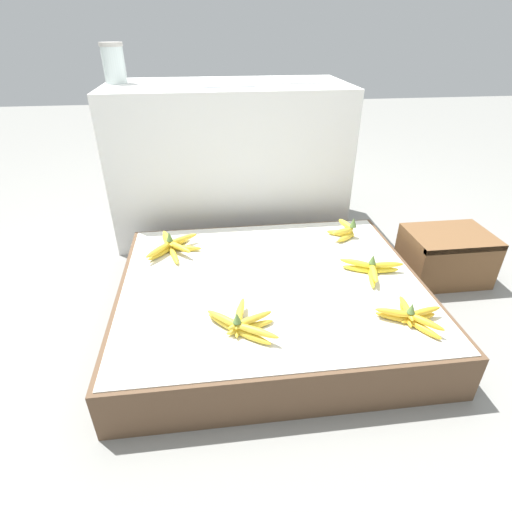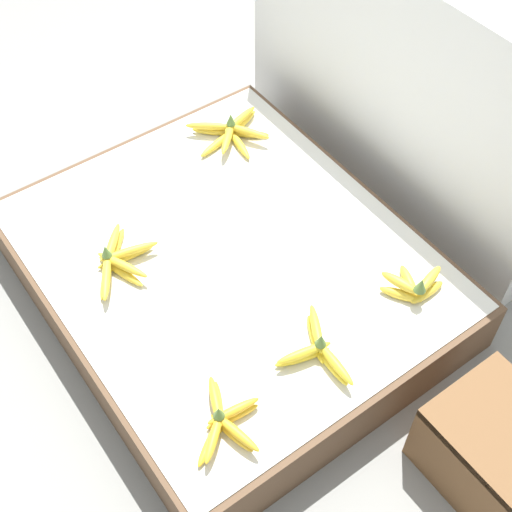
{
  "view_description": "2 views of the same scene",
  "coord_description": "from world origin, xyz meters",
  "views": [
    {
      "loc": [
        -0.21,
        -1.24,
        1.03
      ],
      "look_at": [
        -0.06,
        -0.0,
        0.3
      ],
      "focal_mm": 28.0,
      "sensor_mm": 36.0,
      "label": 1
    },
    {
      "loc": [
        1.04,
        -0.66,
        1.69
      ],
      "look_at": [
        0.1,
        0.02,
        0.26
      ],
      "focal_mm": 50.0,
      "sensor_mm": 36.0,
      "label": 2
    }
  ],
  "objects": [
    {
      "name": "banana_bunch_back_left",
      "position": [
        -0.38,
        0.28,
        0.21
      ],
      "size": [
        0.23,
        0.27,
        0.09
      ],
      "color": "gold",
      "rests_on": "display_platform"
    },
    {
      "name": "ground_plane",
      "position": [
        0.0,
        0.0,
        0.0
      ],
      "size": [
        10.0,
        10.0,
        0.0
      ],
      "primitive_type": "plane",
      "color": "gray"
    },
    {
      "name": "display_platform",
      "position": [
        0.0,
        0.0,
        0.09
      ],
      "size": [
        1.14,
        0.96,
        0.18
      ],
      "color": "brown",
      "rests_on": "ground_plane"
    },
    {
      "name": "banana_bunch_back_right",
      "position": [
        0.39,
        0.32,
        0.21
      ],
      "size": [
        0.13,
        0.17,
        0.1
      ],
      "color": "gold",
      "rests_on": "display_platform"
    },
    {
      "name": "glass_jar",
      "position": [
        -0.63,
        0.93,
        0.86
      ],
      "size": [
        0.11,
        0.11,
        0.18
      ],
      "color": "silver",
      "rests_on": "back_vendor_table"
    },
    {
      "name": "banana_bunch_middle_right",
      "position": [
        0.39,
        -0.01,
        0.21
      ],
      "size": [
        0.24,
        0.19,
        0.08
      ],
      "color": "yellow",
      "rests_on": "display_platform"
    },
    {
      "name": "foam_tray_white",
      "position": [
        0.26,
        0.88,
        0.78
      ],
      "size": [
        0.25,
        0.18,
        0.02
      ],
      "color": "white",
      "rests_on": "back_vendor_table"
    },
    {
      "name": "banana_bunch_front_midleft",
      "position": [
        -0.14,
        -0.27,
        0.21
      ],
      "size": [
        0.22,
        0.22,
        0.08
      ],
      "color": "gold",
      "rests_on": "display_platform"
    },
    {
      "name": "wooden_crate",
      "position": [
        0.83,
        0.2,
        0.11
      ],
      "size": [
        0.36,
        0.26,
        0.23
      ],
      "color": "brown",
      "rests_on": "ground_plane"
    },
    {
      "name": "banana_bunch_front_right",
      "position": [
        0.41,
        -0.3,
        0.21
      ],
      "size": [
        0.22,
        0.21,
        0.08
      ],
      "color": "gold",
      "rests_on": "display_platform"
    },
    {
      "name": "back_vendor_table",
      "position": [
        -0.09,
        0.87,
        0.39
      ],
      "size": [
        1.19,
        0.56,
        0.77
      ],
      "color": "white",
      "rests_on": "ground_plane"
    },
    {
      "name": "foam_tray_dark",
      "position": [
        -0.09,
        0.8,
        0.78
      ],
      "size": [
        0.24,
        0.17,
        0.02
      ],
      "color": "white",
      "rests_on": "back_vendor_table"
    }
  ]
}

